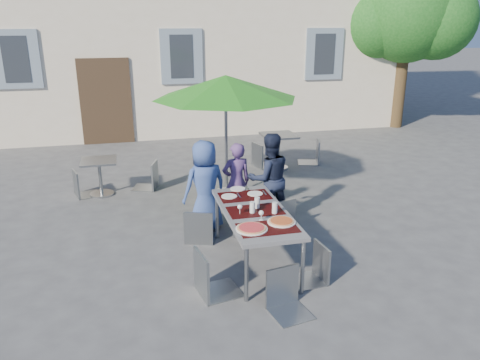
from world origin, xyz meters
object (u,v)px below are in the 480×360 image
object	(u,v)px
chair_0	(199,206)
bg_chair_r_1	(314,137)
child_2	(269,178)
chair_2	(280,195)
child_0	(205,186)
dining_table	(255,215)
cafe_table_1	(279,145)
bg_chair_r_0	(149,159)
chair_3	(210,247)
chair_4	(316,242)
cafe_table_0	(100,173)
pizza_near_left	(252,228)
bg_chair_l_0	(80,168)
chair_1	(247,202)
pizza_near_right	(281,221)
child_1	(236,182)
bg_chair_l_1	(262,140)
patio_umbrella	(226,88)
chair_5	(287,267)

from	to	relation	value
chair_0	bg_chair_r_1	bearing A→B (deg)	46.95
child_2	chair_2	world-z (taller)	child_2
child_0	bg_chair_r_1	world-z (taller)	child_0
dining_table	cafe_table_1	distance (m)	4.28
bg_chair_r_0	chair_3	bearing A→B (deg)	-83.20
child_2	dining_table	bearing A→B (deg)	61.67
chair_4	cafe_table_0	bearing A→B (deg)	125.32
dining_table	cafe_table_0	size ratio (longest dim) A/B	2.74
pizza_near_left	chair_0	distance (m)	1.42
chair_2	bg_chair_r_1	size ratio (longest dim) A/B	0.95
bg_chair_l_0	chair_1	bearing A→B (deg)	-42.82
dining_table	bg_chair_r_0	bearing A→B (deg)	109.62
chair_3	chair_1	bearing A→B (deg)	60.64
dining_table	pizza_near_right	size ratio (longest dim) A/B	5.35
child_1	bg_chair_r_0	world-z (taller)	child_1
child_0	bg_chair_l_1	xyz separation A→B (m)	(1.75, 2.94, -0.11)
pizza_near_left	chair_2	distance (m)	1.72
child_2	cafe_table_0	xyz separation A→B (m)	(-2.67, 1.90, -0.29)
chair_1	patio_umbrella	size ratio (longest dim) A/B	0.36
child_1	chair_3	distance (m)	2.26
chair_0	cafe_table_1	size ratio (longest dim) A/B	1.25
bg_chair_l_0	bg_chair_r_1	size ratio (longest dim) A/B	0.92
dining_table	pizza_near_left	xyz separation A→B (m)	(-0.20, -0.55, 0.07)
dining_table	patio_umbrella	bearing A→B (deg)	86.30
cafe_table_0	chair_2	bearing A→B (deg)	-39.26
dining_table	pizza_near_right	bearing A→B (deg)	-64.99
pizza_near_right	bg_chair_l_1	world-z (taller)	bg_chair_l_1
patio_umbrella	bg_chair_r_0	bearing A→B (deg)	149.59
child_0	chair_4	distance (m)	2.13
chair_3	bg_chair_l_0	xyz separation A→B (m)	(-1.71, 3.81, -0.07)
bg_chair_r_1	cafe_table_0	bearing A→B (deg)	-167.90
chair_4	bg_chair_l_0	world-z (taller)	bg_chair_l_0
chair_1	bg_chair_l_0	world-z (taller)	bg_chair_l_0
cafe_table_0	bg_chair_l_1	world-z (taller)	bg_chair_l_1
pizza_near_right	bg_chair_l_0	distance (m)	4.49
pizza_near_right	bg_chair_r_0	world-z (taller)	bg_chair_r_0
child_0	chair_2	distance (m)	1.16
dining_table	chair_5	world-z (taller)	chair_5
bg_chair_l_1	bg_chair_l_0	bearing A→B (deg)	-165.26
chair_5	pizza_near_right	bearing A→B (deg)	77.35
pizza_near_left	cafe_table_0	distance (m)	4.19
pizza_near_left	bg_chair_l_0	size ratio (longest dim) A/B	0.40
child_2	bg_chair_r_0	xyz separation A→B (m)	(-1.76, 2.05, -0.14)
pizza_near_right	chair_0	xyz separation A→B (m)	(-0.82, 1.24, -0.21)
child_0	chair_1	size ratio (longest dim) A/B	1.53
bg_chair_l_0	bg_chair_l_1	xyz separation A→B (m)	(3.73, 0.98, 0.05)
chair_2	cafe_table_1	size ratio (longest dim) A/B	1.26
pizza_near_left	bg_chair_l_1	distance (m)	4.96
cafe_table_0	bg_chair_r_0	size ratio (longest dim) A/B	0.67
pizza_near_right	bg_chair_r_1	bearing A→B (deg)	63.24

